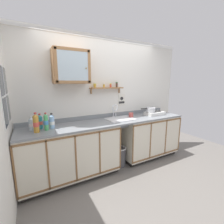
% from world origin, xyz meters
% --- Properties ---
extents(floor, '(6.27, 6.27, 0.00)m').
position_xyz_m(floor, '(0.00, 0.00, 0.00)').
color(floor, slate).
rests_on(floor, ground).
extents(back_wall, '(3.87, 0.07, 2.56)m').
position_xyz_m(back_wall, '(0.00, 0.68, 1.29)').
color(back_wall, silver).
rests_on(back_wall, ground).
extents(lower_cabinet_run, '(1.65, 0.65, 0.92)m').
position_xyz_m(lower_cabinet_run, '(-0.80, 0.34, 0.46)').
color(lower_cabinet_run, black).
rests_on(lower_cabinet_run, ground).
extents(lower_cabinet_run_right, '(1.35, 0.65, 0.92)m').
position_xyz_m(lower_cabinet_run_right, '(0.95, 0.34, 0.46)').
color(lower_cabinet_run_right, black).
rests_on(lower_cabinet_run_right, ground).
extents(countertop, '(3.23, 0.67, 0.03)m').
position_xyz_m(countertop, '(0.00, 0.33, 0.93)').
color(countertop, gray).
rests_on(countertop, lower_cabinet_run).
extents(backsplash, '(3.23, 0.02, 0.08)m').
position_xyz_m(backsplash, '(0.00, 0.64, 0.99)').
color(backsplash, gray).
rests_on(backsplash, countertop).
extents(sink, '(0.54, 0.47, 0.41)m').
position_xyz_m(sink, '(0.21, 0.37, 0.91)').
color(sink, silver).
rests_on(sink, countertop).
extents(hot_plate_stove, '(0.44, 0.26, 0.08)m').
position_xyz_m(hot_plate_stove, '(1.12, 0.33, 0.98)').
color(hot_plate_stove, silver).
rests_on(hot_plate_stove, countertop).
extents(saucepan, '(0.34, 0.21, 0.10)m').
position_xyz_m(saucepan, '(1.01, 0.35, 1.07)').
color(saucepan, silver).
rests_on(saucepan, hot_plate_stove).
extents(bottle_soda_green_0, '(0.06, 0.06, 0.27)m').
position_xyz_m(bottle_soda_green_0, '(-1.16, 0.29, 1.07)').
color(bottle_soda_green_0, '#4CB266').
rests_on(bottle_soda_green_0, countertop).
extents(bottle_water_clear_1, '(0.08, 0.08, 0.22)m').
position_xyz_m(bottle_water_clear_1, '(-1.36, 0.39, 1.04)').
color(bottle_water_clear_1, silver).
rests_on(bottle_water_clear_1, countertop).
extents(bottle_detergent_teal_2, '(0.07, 0.07, 0.24)m').
position_xyz_m(bottle_detergent_teal_2, '(-1.24, 0.42, 1.05)').
color(bottle_detergent_teal_2, teal).
rests_on(bottle_detergent_teal_2, countertop).
extents(bottle_juice_amber_3, '(0.08, 0.08, 0.30)m').
position_xyz_m(bottle_juice_amber_3, '(-1.30, 0.25, 1.08)').
color(bottle_juice_amber_3, gold).
rests_on(bottle_juice_amber_3, countertop).
extents(bottle_water_blue_4, '(0.08, 0.08, 0.25)m').
position_xyz_m(bottle_water_blue_4, '(-1.07, 0.35, 1.06)').
color(bottle_water_blue_4, '#8CB7E0').
rests_on(bottle_water_blue_4, countertop).
extents(mug, '(0.13, 0.10, 0.10)m').
position_xyz_m(mug, '(0.49, 0.38, 1.00)').
color(mug, '#B24C47').
rests_on(mug, countertop).
extents(wall_cabinet, '(0.60, 0.33, 0.56)m').
position_xyz_m(wall_cabinet, '(-0.68, 0.50, 1.93)').
color(wall_cabinet, '#996B42').
extents(spice_shelf, '(0.70, 0.14, 0.23)m').
position_xyz_m(spice_shelf, '(0.04, 0.59, 1.57)').
color(spice_shelf, '#996B42').
extents(warning_sign, '(0.17, 0.01, 0.25)m').
position_xyz_m(warning_sign, '(0.43, 0.65, 1.29)').
color(warning_sign, silver).
extents(window, '(0.03, 0.66, 0.77)m').
position_xyz_m(window, '(-1.63, 0.18, 1.51)').
color(window, '#262D38').
extents(trash_bin, '(0.26, 0.26, 0.39)m').
position_xyz_m(trash_bin, '(0.15, 0.25, 0.20)').
color(trash_bin, '#4C4C51').
rests_on(trash_bin, ground).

